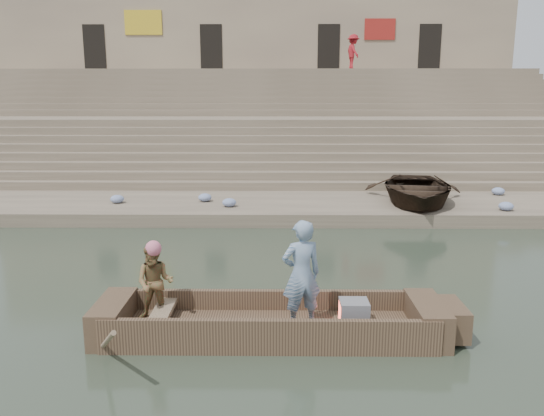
{
  "coord_description": "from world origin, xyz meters",
  "views": [
    {
      "loc": [
        2.0,
        -9.38,
        3.88
      ],
      "look_at": [
        1.87,
        2.28,
        1.4
      ],
      "focal_mm": 35.6,
      "sensor_mm": 36.0,
      "label": 1
    }
  ],
  "objects_px": {
    "rowing_man": "(155,283)",
    "main_rowboat": "(270,330)",
    "standing_man": "(301,274)",
    "pedestrian": "(353,52)",
    "beached_rowboat": "(416,189)",
    "television": "(353,313)"
  },
  "relations": [
    {
      "from": "rowing_man",
      "to": "main_rowboat",
      "type": "bearing_deg",
      "value": -3.25
    },
    {
      "from": "standing_man",
      "to": "pedestrian",
      "type": "xyz_separation_m",
      "value": [
        3.8,
        23.15,
        5.05
      ]
    },
    {
      "from": "main_rowboat",
      "to": "rowing_man",
      "type": "distance_m",
      "value": 2.02
    },
    {
      "from": "main_rowboat",
      "to": "rowing_man",
      "type": "height_order",
      "value": "rowing_man"
    },
    {
      "from": "rowing_man",
      "to": "beached_rowboat",
      "type": "xyz_separation_m",
      "value": [
        6.48,
        8.89,
        0.01
      ]
    },
    {
      "from": "television",
      "to": "pedestrian",
      "type": "relative_size",
      "value": 0.24
    },
    {
      "from": "rowing_man",
      "to": "pedestrian",
      "type": "xyz_separation_m",
      "value": [
        6.18,
        22.91,
        5.29
      ]
    },
    {
      "from": "main_rowboat",
      "to": "beached_rowboat",
      "type": "height_order",
      "value": "beached_rowboat"
    },
    {
      "from": "main_rowboat",
      "to": "standing_man",
      "type": "bearing_deg",
      "value": -11.12
    },
    {
      "from": "main_rowboat",
      "to": "beached_rowboat",
      "type": "xyz_separation_m",
      "value": [
        4.61,
        9.04,
        0.76
      ]
    },
    {
      "from": "main_rowboat",
      "to": "pedestrian",
      "type": "bearing_deg",
      "value": 79.42
    },
    {
      "from": "standing_man",
      "to": "pedestrian",
      "type": "relative_size",
      "value": 0.92
    },
    {
      "from": "pedestrian",
      "to": "beached_rowboat",
      "type": "bearing_deg",
      "value": 168.07
    },
    {
      "from": "television",
      "to": "pedestrian",
      "type": "xyz_separation_m",
      "value": [
        2.96,
        23.05,
        5.73
      ]
    },
    {
      "from": "pedestrian",
      "to": "television",
      "type": "bearing_deg",
      "value": 159.54
    },
    {
      "from": "main_rowboat",
      "to": "beached_rowboat",
      "type": "relative_size",
      "value": 1.1
    },
    {
      "from": "television",
      "to": "pedestrian",
      "type": "distance_m",
      "value": 23.94
    },
    {
      "from": "rowing_man",
      "to": "beached_rowboat",
      "type": "bearing_deg",
      "value": 55.18
    },
    {
      "from": "pedestrian",
      "to": "main_rowboat",
      "type": "bearing_deg",
      "value": 156.26
    },
    {
      "from": "television",
      "to": "beached_rowboat",
      "type": "relative_size",
      "value": 0.1
    },
    {
      "from": "beached_rowboat",
      "to": "pedestrian",
      "type": "relative_size",
      "value": 2.39
    },
    {
      "from": "main_rowboat",
      "to": "television",
      "type": "height_order",
      "value": "television"
    }
  ]
}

